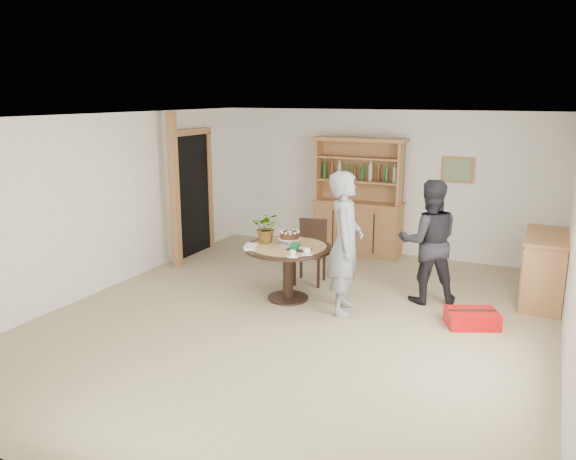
# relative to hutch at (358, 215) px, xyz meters

# --- Properties ---
(ground) EXTENTS (7.00, 7.00, 0.00)m
(ground) POSITION_rel_hutch_xyz_m (0.30, -3.24, -0.69)
(ground) COLOR tan
(ground) RESTS_ON ground
(room_shell) EXTENTS (6.04, 7.04, 2.52)m
(room_shell) POSITION_rel_hutch_xyz_m (0.30, -3.23, 1.05)
(room_shell) COLOR white
(room_shell) RESTS_ON ground
(doorway) EXTENTS (0.13, 1.10, 2.18)m
(doorway) POSITION_rel_hutch_xyz_m (-2.63, -1.24, 0.42)
(doorway) COLOR black
(doorway) RESTS_ON ground
(pine_post) EXTENTS (0.12, 0.12, 2.50)m
(pine_post) POSITION_rel_hutch_xyz_m (-2.40, -2.04, 0.56)
(pine_post) COLOR #B17E4A
(pine_post) RESTS_ON ground
(hutch) EXTENTS (1.62, 0.54, 2.04)m
(hutch) POSITION_rel_hutch_xyz_m (0.00, 0.00, 0.00)
(hutch) COLOR #B4854C
(hutch) RESTS_ON ground
(sideboard) EXTENTS (0.54, 1.26, 0.94)m
(sideboard) POSITION_rel_hutch_xyz_m (3.04, -1.24, -0.22)
(sideboard) COLOR #B4854C
(sideboard) RESTS_ON ground
(dining_table) EXTENTS (1.20, 1.20, 0.76)m
(dining_table) POSITION_rel_hutch_xyz_m (-0.12, -2.62, -0.08)
(dining_table) COLOR black
(dining_table) RESTS_ON ground
(dining_chair) EXTENTS (0.48, 0.48, 0.95)m
(dining_chair) POSITION_rel_hutch_xyz_m (-0.13, -1.79, -0.15)
(dining_chair) COLOR black
(dining_chair) RESTS_ON ground
(birthday_cake) EXTENTS (0.30, 0.30, 0.20)m
(birthday_cake) POSITION_rel_hutch_xyz_m (-0.12, -2.57, 0.19)
(birthday_cake) COLOR white
(birthday_cake) RESTS_ON dining_table
(flower_vase) EXTENTS (0.47, 0.44, 0.42)m
(flower_vase) POSITION_rel_hutch_xyz_m (-0.47, -2.57, 0.28)
(flower_vase) COLOR #3F7233
(flower_vase) RESTS_ON dining_table
(gift_tray) EXTENTS (0.30, 0.20, 0.08)m
(gift_tray) POSITION_rel_hutch_xyz_m (0.09, -2.75, 0.10)
(gift_tray) COLOR black
(gift_tray) RESTS_ON dining_table
(coffee_cup_a) EXTENTS (0.15, 0.15, 0.09)m
(coffee_cup_a) POSITION_rel_hutch_xyz_m (0.28, -2.90, 0.11)
(coffee_cup_a) COLOR white
(coffee_cup_a) RESTS_ON dining_table
(coffee_cup_b) EXTENTS (0.15, 0.15, 0.08)m
(coffee_cup_b) POSITION_rel_hutch_xyz_m (0.16, -3.07, 0.11)
(coffee_cup_b) COLOR white
(coffee_cup_b) RESTS_ON dining_table
(napkins) EXTENTS (0.24, 0.33, 0.03)m
(napkins) POSITION_rel_hutch_xyz_m (-0.53, -2.93, 0.09)
(napkins) COLOR white
(napkins) RESTS_ON dining_table
(teen_boy) EXTENTS (0.58, 0.75, 1.83)m
(teen_boy) POSITION_rel_hutch_xyz_m (0.73, -2.72, 0.23)
(teen_boy) COLOR gray
(teen_boy) RESTS_ON ground
(adult_person) EXTENTS (0.99, 0.89, 1.67)m
(adult_person) POSITION_rel_hutch_xyz_m (1.61, -1.88, 0.15)
(adult_person) COLOR black
(adult_person) RESTS_ON ground
(red_suitcase) EXTENTS (0.71, 0.61, 0.21)m
(red_suitcase) POSITION_rel_hutch_xyz_m (2.30, -2.51, -0.59)
(red_suitcase) COLOR red
(red_suitcase) RESTS_ON ground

